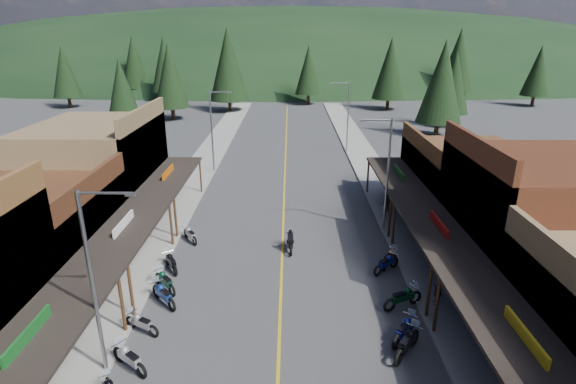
{
  "coord_description": "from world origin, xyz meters",
  "views": [
    {
      "loc": [
        0.46,
        -20.94,
        13.32
      ],
      "look_at": [
        0.36,
        7.77,
        3.0
      ],
      "focal_mm": 28.0,
      "sensor_mm": 36.0,
      "label": 1
    }
  ],
  "objects_px": {
    "pine_9": "(454,82)",
    "bike_east_5": "(407,342)",
    "pine_4": "(390,68)",
    "bike_east_8": "(386,262)",
    "pine_1": "(165,64)",
    "pine_3": "(309,70)",
    "pedestrian_east_b": "(386,205)",
    "bike_west_6": "(141,322)",
    "pine_2": "(228,64)",
    "rider_on_bike": "(290,242)",
    "bike_east_9": "(389,257)",
    "pine_7": "(134,62)",
    "streetlight_2": "(386,171)",
    "bike_west_9": "(171,261)",
    "shop_west_2": "(35,236)",
    "pine_11": "(442,82)",
    "pine_6": "(538,71)",
    "streetlight_3": "(347,114)",
    "pine_8": "(122,89)",
    "shop_west_3": "(100,169)",
    "shop_east_2": "(532,221)",
    "bike_west_7": "(163,294)",
    "bike_east_6": "(404,329)",
    "pine_10": "(170,76)",
    "streetlight_1": "(213,128)",
    "streetlight_0": "(95,278)",
    "bike_east_7": "(403,297)",
    "pine_0": "(65,71)",
    "shop_east_3": "(465,182)",
    "bike_west_8": "(165,280)",
    "bike_west_5": "(129,357)",
    "bike_west_10": "(190,234)"
  },
  "relations": [
    {
      "from": "shop_west_2",
      "to": "pedestrian_east_b",
      "type": "bearing_deg",
      "value": 22.2
    },
    {
      "from": "pine_8",
      "to": "bike_east_5",
      "type": "relative_size",
      "value": 4.3
    },
    {
      "from": "shop_west_2",
      "to": "pine_1",
      "type": "relative_size",
      "value": 0.87
    },
    {
      "from": "streetlight_1",
      "to": "pine_3",
      "type": "relative_size",
      "value": 0.73
    },
    {
      "from": "pine_4",
      "to": "bike_east_8",
      "type": "bearing_deg",
      "value": -101.63
    },
    {
      "from": "streetlight_0",
      "to": "bike_west_5",
      "type": "distance_m",
      "value": 3.92
    },
    {
      "from": "pine_0",
      "to": "pedestrian_east_b",
      "type": "xyz_separation_m",
      "value": [
        47.7,
        -51.55,
        -5.44
      ]
    },
    {
      "from": "pine_4",
      "to": "bike_west_9",
      "type": "xyz_separation_m",
      "value": [
        -24.48,
        -57.59,
        -6.65
      ]
    },
    {
      "from": "pine_6",
      "to": "pine_3",
      "type": "bearing_deg",
      "value": 177.27
    },
    {
      "from": "pine_1",
      "to": "pine_3",
      "type": "distance_m",
      "value": 28.29
    },
    {
      "from": "bike_west_7",
      "to": "pedestrian_east_b",
      "type": "xyz_separation_m",
      "value": [
        13.7,
        11.56,
        0.4
      ]
    },
    {
      "from": "pine_9",
      "to": "bike_east_5",
      "type": "relative_size",
      "value": 4.65
    },
    {
      "from": "shop_east_2",
      "to": "pedestrian_east_b",
      "type": "distance_m",
      "value": 10.95
    },
    {
      "from": "pine_8",
      "to": "bike_east_7",
      "type": "xyz_separation_m",
      "value": [
        28.22,
        -41.35,
        -5.33
      ]
    },
    {
      "from": "bike_east_6",
      "to": "pedestrian_east_b",
      "type": "xyz_separation_m",
      "value": [
        2.04,
        14.36,
        0.42
      ]
    },
    {
      "from": "pine_0",
      "to": "pine_9",
      "type": "relative_size",
      "value": 1.02
    },
    {
      "from": "pine_1",
      "to": "pine_10",
      "type": "xyz_separation_m",
      "value": [
        6.0,
        -20.0,
        -0.45
      ]
    },
    {
      "from": "shop_east_3",
      "to": "pine_9",
      "type": "distance_m",
      "value": 35.43
    },
    {
      "from": "pine_9",
      "to": "bike_west_9",
      "type": "height_order",
      "value": "pine_9"
    },
    {
      "from": "pine_11",
      "to": "pine_1",
      "type": "bearing_deg",
      "value": 143.97
    },
    {
      "from": "bike_east_9",
      "to": "pine_7",
      "type": "bearing_deg",
      "value": 153.95
    },
    {
      "from": "pine_7",
      "to": "pine_4",
      "type": "bearing_deg",
      "value": -17.74
    },
    {
      "from": "pine_1",
      "to": "rider_on_bike",
      "type": "distance_m",
      "value": 69.8
    },
    {
      "from": "streetlight_1",
      "to": "pine_1",
      "type": "bearing_deg",
      "value": 109.55
    },
    {
      "from": "shop_east_2",
      "to": "streetlight_3",
      "type": "height_order",
      "value": "shop_east_2"
    },
    {
      "from": "shop_west_3",
      "to": "streetlight_0",
      "type": "relative_size",
      "value": 1.36
    },
    {
      "from": "streetlight_2",
      "to": "bike_west_9",
      "type": "distance_m",
      "value": 15.05
    },
    {
      "from": "pine_2",
      "to": "rider_on_bike",
      "type": "relative_size",
      "value": 6.67
    },
    {
      "from": "shop_west_2",
      "to": "pine_6",
      "type": "bearing_deg",
      "value": 46.2
    },
    {
      "from": "pine_7",
      "to": "bike_west_5",
      "type": "bearing_deg",
      "value": -72.48
    },
    {
      "from": "pedestrian_east_b",
      "to": "bike_west_6",
      "type": "bearing_deg",
      "value": 24.27
    },
    {
      "from": "pine_8",
      "to": "bike_east_5",
      "type": "distance_m",
      "value": 52.94
    },
    {
      "from": "bike_west_10",
      "to": "bike_east_7",
      "type": "distance_m",
      "value": 14.55
    },
    {
      "from": "shop_east_2",
      "to": "pine_1",
      "type": "xyz_separation_m",
      "value": [
        -37.78,
        68.3,
        3.72
      ]
    },
    {
      "from": "shop_east_2",
      "to": "pine_6",
      "type": "bearing_deg",
      "value": 62.66
    },
    {
      "from": "shop_west_3",
      "to": "pine_7",
      "type": "distance_m",
      "value": 67.32
    },
    {
      "from": "bike_west_7",
      "to": "bike_east_9",
      "type": "relative_size",
      "value": 1.12
    },
    {
      "from": "pine_3",
      "to": "bike_east_5",
      "type": "distance_m",
      "value": 71.15
    },
    {
      "from": "pine_11",
      "to": "pine_4",
      "type": "bearing_deg",
      "value": 95.19
    },
    {
      "from": "pine_11",
      "to": "pedestrian_east_b",
      "type": "relative_size",
      "value": 6.95
    },
    {
      "from": "pine_8",
      "to": "pine_4",
      "type": "bearing_deg",
      "value": 26.57
    },
    {
      "from": "streetlight_0",
      "to": "pine_8",
      "type": "distance_m",
      "value": 48.42
    },
    {
      "from": "rider_on_bike",
      "to": "bike_west_7",
      "type": "bearing_deg",
      "value": -139.47
    },
    {
      "from": "pine_10",
      "to": "bike_west_8",
      "type": "distance_m",
      "value": 51.49
    },
    {
      "from": "streetlight_0",
      "to": "bike_east_7",
      "type": "height_order",
      "value": "streetlight_0"
    },
    {
      "from": "streetlight_1",
      "to": "streetlight_2",
      "type": "relative_size",
      "value": 1.0
    },
    {
      "from": "shop_east_2",
      "to": "pine_6",
      "type": "xyz_separation_m",
      "value": [
        32.22,
        62.3,
        2.96
      ]
    },
    {
      "from": "streetlight_3",
      "to": "streetlight_2",
      "type": "bearing_deg",
      "value": -90.0
    },
    {
      "from": "shop_west_2",
      "to": "bike_east_6",
      "type": "bearing_deg",
      "value": -16.1
    },
    {
      "from": "streetlight_2",
      "to": "bike_east_9",
      "type": "bearing_deg",
      "value": -95.78
    }
  ]
}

